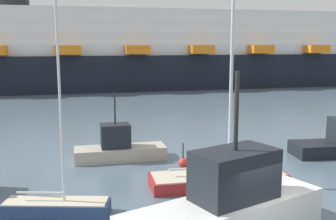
{
  "coord_description": "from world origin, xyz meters",
  "views": [
    {
      "loc": [
        -6.36,
        -10.61,
        6.49
      ],
      "look_at": [
        0.0,
        14.26,
        2.16
      ],
      "focal_mm": 43.22,
      "sensor_mm": 36.0,
      "label": 1
    }
  ],
  "objects": [
    {
      "name": "cruise_ship",
      "position": [
        2.7,
        47.32,
        4.9
      ],
      "size": [
        86.43,
        14.45,
        15.27
      ],
      "rotation": [
        0.0,
        0.0,
        -0.01
      ],
      "color": "black",
      "rests_on": "ground_plane"
    },
    {
      "name": "fishing_boat_0",
      "position": [
        -3.61,
        11.2,
        0.68
      ],
      "size": [
        5.05,
        1.67,
        3.79
      ],
      "rotation": [
        0.0,
        0.0,
        3.12
      ],
      "color": "#BCB29E",
      "rests_on": "ground_plane"
    },
    {
      "name": "sailboat_4",
      "position": [
        0.27,
        5.96,
        0.5
      ],
      "size": [
        6.35,
        2.19,
        11.7
      ],
      "rotation": [
        0.0,
        0.0,
        -0.05
      ],
      "color": "maroon",
      "rests_on": "ground_plane"
    },
    {
      "name": "fishing_boat_1",
      "position": [
        -1.26,
        1.27,
        1.05
      ],
      "size": [
        7.72,
        4.44,
        5.57
      ],
      "rotation": [
        0.0,
        0.0,
        0.34
      ],
      "color": "white",
      "rests_on": "ground_plane"
    },
    {
      "name": "sailboat_0",
      "position": [
        -6.87,
        4.52,
        0.39
      ],
      "size": [
        4.17,
        2.15,
        7.95
      ],
      "rotation": [
        0.0,
        0.0,
        -0.28
      ],
      "color": "navy",
      "rests_on": "ground_plane"
    },
    {
      "name": "channel_buoy_2",
      "position": [
        -0.56,
        8.91,
        0.27
      ],
      "size": [
        0.51,
        0.51,
        1.33
      ],
      "color": "red",
      "rests_on": "ground_plane"
    }
  ]
}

